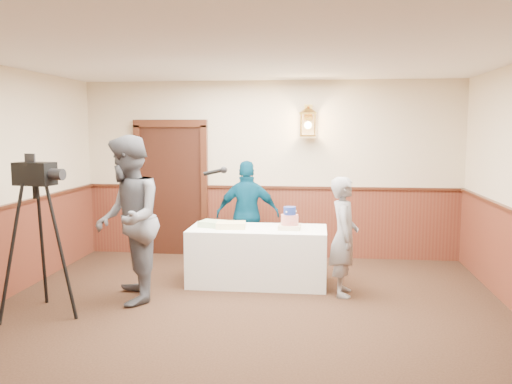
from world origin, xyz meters
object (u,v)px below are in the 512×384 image
sheet_cake_yellow (231,225)px  sheet_cake_green (213,224)px  interviewer (128,220)px  tiered_cake (290,220)px  baker (344,236)px  tv_camera_rig (38,248)px  display_table (258,256)px  assistant_p (248,215)px

sheet_cake_yellow → sheet_cake_green: (-0.25, 0.06, -0.00)m
interviewer → sheet_cake_green: bearing=119.1°
tiered_cake → sheet_cake_green: bearing=177.0°
interviewer → baker: size_ratio=1.35×
baker → tv_camera_rig: size_ratio=0.87×
interviewer → display_table: bearing=102.9°
sheet_cake_green → tv_camera_rig: 2.24m
tiered_cake → interviewer: interviewer is taller
sheet_cake_yellow → assistant_p: assistant_p is taller
sheet_cake_yellow → interviewer: interviewer is taller
baker → tv_camera_rig: 3.54m
assistant_p → tiered_cake: bearing=122.2°
sheet_cake_green → assistant_p: size_ratio=0.21×
tiered_cake → sheet_cake_green: size_ratio=0.89×
tiered_cake → sheet_cake_yellow: size_ratio=0.78×
display_table → assistant_p: size_ratio=1.14×
display_table → tv_camera_rig: bearing=-146.3°
baker → assistant_p: (-1.35, 1.18, 0.06)m
sheet_cake_yellow → sheet_cake_green: size_ratio=1.14×
tiered_cake → interviewer: 2.06m
tiered_cake → display_table: bearing=176.3°
sheet_cake_green → tiered_cake: bearing=-3.0°
tiered_cake → interviewer: bearing=-154.1°
sheet_cake_yellow → baker: size_ratio=0.26×
tiered_cake → sheet_cake_yellow: tiered_cake is taller
display_table → tiered_cake: tiered_cake is taller
sheet_cake_yellow → interviewer: 1.41m
sheet_cake_green → baker: bearing=-12.7°
tiered_cake → tv_camera_rig: (-2.66, -1.47, -0.10)m
display_table → interviewer: bearing=-147.1°
sheet_cake_green → interviewer: size_ratio=0.17×
baker → tiered_cake: bearing=64.8°
tiered_cake → tv_camera_rig: bearing=-151.1°
sheet_cake_green → sheet_cake_yellow: bearing=-14.3°
sheet_cake_yellow → baker: (1.46, -0.32, -0.05)m
tiered_cake → sheet_cake_yellow: bearing=-179.2°
display_table → tv_camera_rig: 2.72m
display_table → interviewer: size_ratio=0.91×
tv_camera_rig → assistant_p: bearing=58.7°
sheet_cake_yellow → interviewer: bearing=-140.6°
interviewer → tv_camera_rig: interviewer is taller
sheet_cake_yellow → assistant_p: 0.87m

